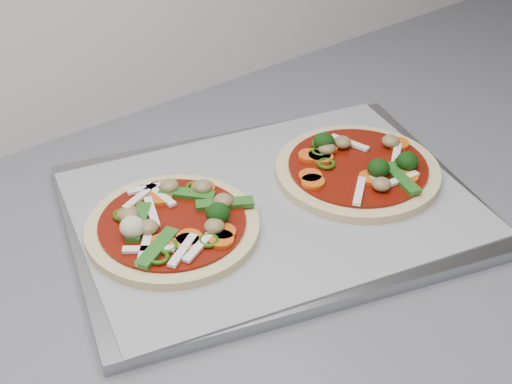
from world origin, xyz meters
TOP-DOWN VIEW (x-y plane):
  - baking_tray at (0.53, 1.32)m, footprint 0.48×0.41m
  - parchment at (0.53, 1.32)m, footprint 0.45×0.37m
  - pizza_left at (0.42, 1.34)m, footprint 0.22×0.22m
  - pizza_right at (0.63, 1.31)m, footprint 0.23×0.23m

SIDE VIEW (x-z plane):
  - baking_tray at x=0.53m, z-range 0.90..0.91m
  - parchment at x=0.53m, z-range 0.91..0.92m
  - pizza_right at x=0.63m, z-range 0.91..0.94m
  - pizza_left at x=0.42m, z-range 0.91..0.94m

